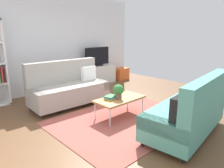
{
  "coord_description": "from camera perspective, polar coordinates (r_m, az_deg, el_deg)",
  "views": [
    {
      "loc": [
        -3.0,
        -3.1,
        1.81
      ],
      "look_at": [
        0.13,
        0.21,
        0.65
      ],
      "focal_mm": 33.28,
      "sensor_mm": 36.0,
      "label": 1
    }
  ],
  "objects": [
    {
      "name": "couch_beige",
      "position": [
        5.3,
        -11.83,
        -1.0
      ],
      "size": [
        1.93,
        0.92,
        1.1
      ],
      "rotation": [
        0.0,
        0.0,
        3.1
      ],
      "color": "gray",
      "rests_on": "ground_plane"
    },
    {
      "name": "storage_trunk",
      "position": [
        8.01,
        2.49,
        2.84
      ],
      "size": [
        0.52,
        0.4,
        0.44
      ],
      "primitive_type": "cube",
      "color": "orange",
      "rests_on": "ground_plane"
    },
    {
      "name": "potted_plant",
      "position": [
        4.37,
        1.78,
        -1.86
      ],
      "size": [
        0.22,
        0.22,
        0.31
      ],
      "color": "brown",
      "rests_on": "coffee_table"
    },
    {
      "name": "table_book_2",
      "position": [
        4.36,
        -0.4,
        -3.36
      ],
      "size": [
        0.27,
        0.23,
        0.02
      ],
      "primitive_type": "cube",
      "rotation": [
        0.0,
        0.0,
        0.22
      ],
      "color": "#3F8C4C",
      "rests_on": "table_book_1"
    },
    {
      "name": "bottle_1",
      "position": [
        7.04,
        -5.86,
        5.3
      ],
      "size": [
        0.04,
        0.04,
        0.16
      ],
      "primitive_type": "cylinder",
      "color": "silver",
      "rests_on": "tv_console"
    },
    {
      "name": "table_book_0",
      "position": [
        4.38,
        -0.39,
        -4.03
      ],
      "size": [
        0.25,
        0.19,
        0.03
      ],
      "primitive_type": "cube",
      "rotation": [
        0.0,
        0.0,
        0.06
      ],
      "color": "gold",
      "rests_on": "coffee_table"
    },
    {
      "name": "area_rug",
      "position": [
        4.44,
        3.52,
        -9.69
      ],
      "size": [
        2.9,
        2.2,
        0.01
      ],
      "primitive_type": "cube",
      "color": "#9E4C42",
      "rests_on": "ground_plane"
    },
    {
      "name": "ground_plane",
      "position": [
        4.68,
        0.63,
        -8.47
      ],
      "size": [
        7.68,
        7.68,
        0.0
      ],
      "primitive_type": "plane",
      "color": "brown"
    },
    {
      "name": "wall_far",
      "position": [
        6.63,
        -16.7,
        10.6
      ],
      "size": [
        6.4,
        0.12,
        2.9
      ],
      "primitive_type": "cube",
      "color": "silver",
      "rests_on": "ground_plane"
    },
    {
      "name": "bottle_0",
      "position": [
        6.98,
        -6.52,
        5.36
      ],
      "size": [
        0.05,
        0.05,
        0.19
      ],
      "primitive_type": "cylinder",
      "color": "#262626",
      "rests_on": "tv_console"
    },
    {
      "name": "couch_green",
      "position": [
        3.9,
        20.49,
        -7.11
      ],
      "size": [
        1.98,
        1.05,
        1.1
      ],
      "rotation": [
        0.0,
        0.0,
        0.11
      ],
      "color": "teal",
      "rests_on": "ground_plane"
    },
    {
      "name": "vase_0",
      "position": [
        6.95,
        -8.1,
        5.11
      ],
      "size": [
        0.11,
        0.11,
        0.15
      ],
      "primitive_type": "cylinder",
      "color": "#33B29E",
      "rests_on": "tv_console"
    },
    {
      "name": "tv_console",
      "position": [
        7.33,
        -4.07,
        2.54
      ],
      "size": [
        1.4,
        0.44,
        0.64
      ],
      "primitive_type": "cube",
      "color": "silver",
      "rests_on": "ground_plane"
    },
    {
      "name": "coffee_table",
      "position": [
        4.47,
        2.16,
        -4.23
      ],
      "size": [
        1.1,
        0.56,
        0.42
      ],
      "color": "#9E7042",
      "rests_on": "ground_plane"
    },
    {
      "name": "tv",
      "position": [
        7.21,
        -4.06,
        7.44
      ],
      "size": [
        1.0,
        0.2,
        0.64
      ],
      "color": "black",
      "rests_on": "tv_console"
    },
    {
      "name": "table_book_1",
      "position": [
        4.37,
        -0.4,
        -3.69
      ],
      "size": [
        0.25,
        0.19,
        0.03
      ],
      "primitive_type": "cube",
      "rotation": [
        0.0,
        0.0,
        -0.04
      ],
      "color": "#3359B2",
      "rests_on": "table_book_0"
    }
  ]
}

